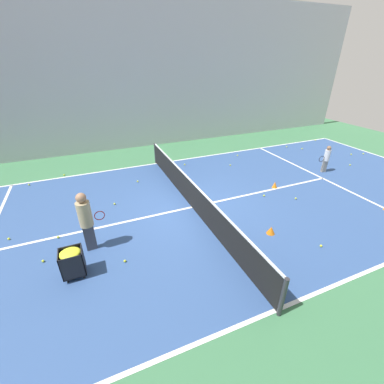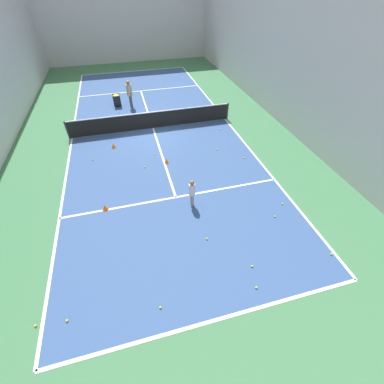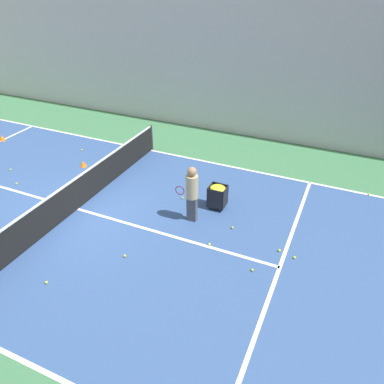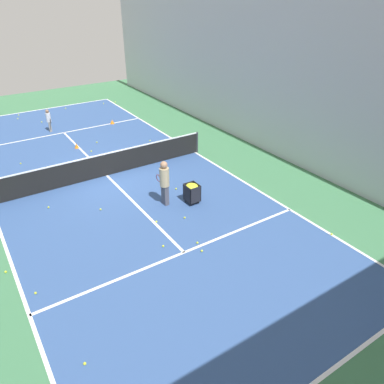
% 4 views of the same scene
% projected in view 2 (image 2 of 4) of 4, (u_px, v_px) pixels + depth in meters
% --- Properties ---
extents(ground_plane, '(33.06, 33.06, 0.00)m').
position_uv_depth(ground_plane, '(153.00, 128.00, 15.34)').
color(ground_plane, '#3D754C').
extents(court_playing_area, '(9.19, 22.93, 0.00)m').
position_uv_depth(court_playing_area, '(153.00, 128.00, 15.34)').
color(court_playing_area, '#335189').
rests_on(court_playing_area, ground).
extents(line_baseline_near, '(9.19, 0.10, 0.00)m').
position_uv_depth(line_baseline_near, '(216.00, 320.00, 7.05)').
color(line_baseline_near, white).
rests_on(line_baseline_near, ground).
extents(line_baseline_far, '(9.19, 0.10, 0.00)m').
position_uv_depth(line_baseline_far, '(134.00, 71.00, 23.62)').
color(line_baseline_far, white).
rests_on(line_baseline_far, ground).
extents(line_sideline_left, '(0.10, 22.93, 0.00)m').
position_uv_depth(line_sideline_left, '(72.00, 138.00, 14.44)').
color(line_sideline_left, white).
rests_on(line_sideline_left, ground).
extents(line_sideline_right, '(0.10, 22.93, 0.00)m').
position_uv_depth(line_sideline_right, '(225.00, 119.00, 16.23)').
color(line_sideline_right, white).
rests_on(line_sideline_right, ground).
extents(line_service_near, '(9.19, 0.10, 0.00)m').
position_uv_depth(line_service_near, '(176.00, 197.00, 10.78)').
color(line_service_near, white).
rests_on(line_service_near, ground).
extents(line_service_far, '(9.19, 0.10, 0.00)m').
position_uv_depth(line_service_far, '(141.00, 91.00, 19.89)').
color(line_service_far, white).
rests_on(line_service_far, ground).
extents(line_centre_service, '(0.10, 12.61, 0.00)m').
position_uv_depth(line_centre_service, '(153.00, 128.00, 15.33)').
color(line_centre_service, white).
rests_on(line_centre_service, ground).
extents(hall_enclosure_right, '(0.15, 29.36, 7.72)m').
position_uv_depth(hall_enclosure_right, '(284.00, 48.00, 14.29)').
color(hall_enclosure_right, silver).
rests_on(hall_enclosure_right, ground).
extents(hall_enclosure_far, '(15.32, 0.15, 7.72)m').
position_uv_depth(hall_enclosure_far, '(125.00, 16.00, 23.32)').
color(hall_enclosure_far, silver).
rests_on(hall_enclosure_far, ground).
extents(tennis_net, '(9.49, 0.10, 1.04)m').
position_uv_depth(tennis_net, '(152.00, 120.00, 14.98)').
color(tennis_net, '#2D2D33').
rests_on(tennis_net, ground).
extents(player_near_baseline, '(0.28, 0.59, 1.26)m').
position_uv_depth(player_near_baseline, '(192.00, 191.00, 9.98)').
color(player_near_baseline, gray).
rests_on(player_near_baseline, ground).
extents(coach_at_net, '(0.37, 0.68, 1.77)m').
position_uv_depth(coach_at_net, '(129.00, 92.00, 16.98)').
color(coach_at_net, '#4C4C56').
rests_on(coach_at_net, ground).
extents(ball_cart, '(0.48, 0.53, 0.78)m').
position_uv_depth(ball_cart, '(116.00, 98.00, 17.44)').
color(ball_cart, black).
rests_on(ball_cart, ground).
extents(training_cone_0, '(0.21, 0.21, 0.26)m').
position_uv_depth(training_cone_0, '(167.00, 161.00, 12.57)').
color(training_cone_0, orange).
rests_on(training_cone_0, ground).
extents(training_cone_1, '(0.26, 0.26, 0.24)m').
position_uv_depth(training_cone_1, '(113.00, 146.00, 13.63)').
color(training_cone_1, orange).
rests_on(training_cone_1, ground).
extents(training_cone_2, '(0.25, 0.25, 0.23)m').
position_uv_depth(training_cone_2, '(105.00, 207.00, 10.17)').
color(training_cone_2, orange).
rests_on(training_cone_2, ground).
extents(tennis_ball_0, '(0.07, 0.07, 0.07)m').
position_uv_depth(tennis_ball_0, '(193.00, 113.00, 16.84)').
color(tennis_ball_0, yellow).
rests_on(tennis_ball_0, ground).
extents(tennis_ball_1, '(0.07, 0.07, 0.07)m').
position_uv_depth(tennis_ball_1, '(119.00, 112.00, 16.91)').
color(tennis_ball_1, yellow).
rests_on(tennis_ball_1, ground).
extents(tennis_ball_2, '(0.07, 0.07, 0.07)m').
position_uv_depth(tennis_ball_2, '(256.00, 288.00, 7.73)').
color(tennis_ball_2, yellow).
rests_on(tennis_ball_2, ground).
extents(tennis_ball_3, '(0.07, 0.07, 0.07)m').
position_uv_depth(tennis_ball_3, '(217.00, 149.00, 13.51)').
color(tennis_ball_3, yellow).
rests_on(tennis_ball_3, ground).
extents(tennis_ball_4, '(0.07, 0.07, 0.07)m').
position_uv_depth(tennis_ball_4, '(93.00, 160.00, 12.81)').
color(tennis_ball_4, yellow).
rests_on(tennis_ball_4, ground).
extents(tennis_ball_5, '(0.07, 0.07, 0.07)m').
position_uv_depth(tennis_ball_5, '(147.00, 93.00, 19.52)').
color(tennis_ball_5, yellow).
rests_on(tennis_ball_5, ground).
extents(tennis_ball_6, '(0.07, 0.07, 0.07)m').
position_uv_depth(tennis_ball_6, '(160.00, 307.00, 7.28)').
color(tennis_ball_6, yellow).
rests_on(tennis_ball_6, ground).
extents(tennis_ball_7, '(0.07, 0.07, 0.07)m').
position_uv_depth(tennis_ball_7, '(252.00, 266.00, 8.28)').
color(tennis_ball_7, yellow).
rests_on(tennis_ball_7, ground).
extents(tennis_ball_8, '(0.07, 0.07, 0.07)m').
position_uv_depth(tennis_ball_8, '(150.00, 69.00, 23.98)').
color(tennis_ball_8, yellow).
rests_on(tennis_ball_8, ground).
extents(tennis_ball_9, '(0.07, 0.07, 0.07)m').
position_uv_depth(tennis_ball_9, '(182.00, 72.00, 23.19)').
color(tennis_ball_9, yellow).
rests_on(tennis_ball_9, ground).
extents(tennis_ball_10, '(0.07, 0.07, 0.07)m').
position_uv_depth(tennis_ball_10, '(282.00, 204.00, 10.44)').
color(tennis_ball_10, yellow).
rests_on(tennis_ball_10, ground).
extents(tennis_ball_11, '(0.07, 0.07, 0.07)m').
position_uv_depth(tennis_ball_11, '(166.00, 108.00, 17.39)').
color(tennis_ball_11, yellow).
rests_on(tennis_ball_11, ground).
extents(tennis_ball_12, '(0.07, 0.07, 0.07)m').
position_uv_depth(tennis_ball_12, '(144.00, 167.00, 12.34)').
color(tennis_ball_12, yellow).
rests_on(tennis_ball_12, ground).
extents(tennis_ball_13, '(0.07, 0.07, 0.07)m').
position_uv_depth(tennis_ball_13, '(331.00, 254.00, 8.62)').
color(tennis_ball_13, yellow).
rests_on(tennis_ball_13, ground).
extents(tennis_ball_14, '(0.07, 0.07, 0.07)m').
position_uv_depth(tennis_ball_14, '(80.00, 88.00, 20.34)').
color(tennis_ball_14, yellow).
rests_on(tennis_ball_14, ground).
extents(tennis_ball_15, '(0.07, 0.07, 0.07)m').
position_uv_depth(tennis_ball_15, '(129.00, 100.00, 18.51)').
color(tennis_ball_15, yellow).
rests_on(tennis_ball_15, ground).
extents(tennis_ball_16, '(0.07, 0.07, 0.07)m').
position_uv_depth(tennis_ball_16, '(35.00, 326.00, 6.91)').
color(tennis_ball_16, yellow).
rests_on(tennis_ball_16, ground).
extents(tennis_ball_17, '(0.07, 0.07, 0.07)m').
position_uv_depth(tennis_ball_17, '(143.00, 100.00, 18.45)').
color(tennis_ball_17, yellow).
rests_on(tennis_ball_17, ground).
extents(tennis_ball_18, '(0.07, 0.07, 0.07)m').
position_uv_depth(tennis_ball_18, '(67.00, 321.00, 7.01)').
color(tennis_ball_18, yellow).
rests_on(tennis_ball_18, ground).
extents(tennis_ball_19, '(0.07, 0.07, 0.07)m').
position_uv_depth(tennis_ball_19, '(183.00, 78.00, 22.16)').
color(tennis_ball_19, yellow).
rests_on(tennis_ball_19, ground).
extents(tennis_ball_20, '(0.07, 0.07, 0.07)m').
position_uv_depth(tennis_ball_20, '(221.00, 129.00, 15.18)').
color(tennis_ball_20, yellow).
rests_on(tennis_ball_20, ground).
extents(tennis_ball_21, '(0.07, 0.07, 0.07)m').
position_uv_depth(tennis_ball_21, '(207.00, 239.00, 9.10)').
color(tennis_ball_21, yellow).
rests_on(tennis_ball_21, ground).
extents(tennis_ball_22, '(0.07, 0.07, 0.07)m').
position_uv_depth(tennis_ball_22, '(208.00, 94.00, 19.34)').
color(tennis_ball_22, yellow).
rests_on(tennis_ball_22, ground).
extents(tennis_ball_23, '(0.07, 0.07, 0.07)m').
position_uv_depth(tennis_ball_23, '(134.00, 90.00, 19.97)').
color(tennis_ball_23, yellow).
rests_on(tennis_ball_23, ground).
extents(tennis_ball_24, '(0.07, 0.07, 0.07)m').
position_uv_depth(tennis_ball_24, '(133.00, 92.00, 19.64)').
color(tennis_ball_24, yellow).
rests_on(tennis_ball_24, ground).
extents(tennis_ball_25, '(0.07, 0.07, 0.07)m').
position_uv_depth(tennis_ball_25, '(196.00, 88.00, 20.21)').
color(tennis_ball_25, yellow).
rests_on(tennis_ball_25, ground).
extents(tennis_ball_26, '(0.07, 0.07, 0.07)m').
position_uv_depth(tennis_ball_26, '(244.00, 158.00, 12.94)').
color(tennis_ball_26, yellow).
rests_on(tennis_ball_26, ground).
extents(tennis_ball_27, '(0.07, 0.07, 0.07)m').
position_uv_depth(tennis_ball_27, '(275.00, 217.00, 9.91)').
color(tennis_ball_27, yellow).
rests_on(tennis_ball_27, ground).
extents(tennis_ball_28, '(0.07, 0.07, 0.07)m').
position_uv_depth(tennis_ball_28, '(155.00, 154.00, 13.17)').
color(tennis_ball_28, yellow).
rests_on(tennis_ball_28, ground).
extents(tennis_ball_29, '(0.07, 0.07, 0.07)m').
position_uv_depth(tennis_ball_29, '(187.00, 130.00, 15.14)').
color(tennis_ball_29, yellow).
rests_on(tennis_ball_29, ground).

